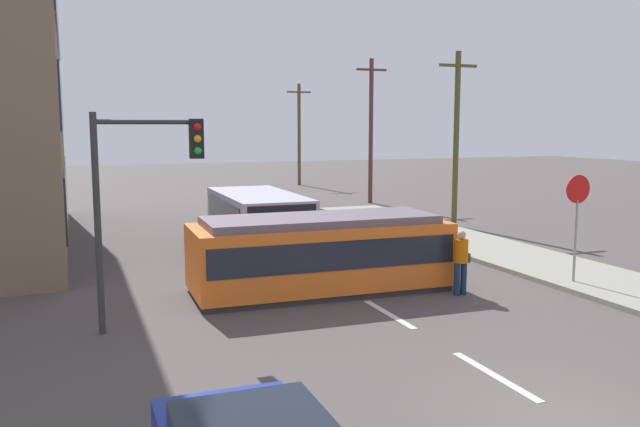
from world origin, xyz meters
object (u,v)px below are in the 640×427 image
stop_sign (577,206)px  city_bus (258,216)px  pedestrian_crossing (461,259)px  utility_pole_mid (456,136)px  utility_pole_far (371,129)px  utility_pole_distant (299,132)px  streetcar_tram (320,252)px  traffic_light_mast (142,179)px

stop_sign → city_bus: bearing=126.6°
pedestrian_crossing → utility_pole_mid: bearing=58.1°
utility_pole_mid → utility_pole_far: (0.31, 9.07, 0.28)m
utility_pole_distant → stop_sign: bearing=-95.9°
streetcar_tram → utility_pole_mid: (9.50, 8.43, 2.87)m
stop_sign → traffic_light_mast: 11.25m
city_bus → stop_sign: 10.77m
pedestrian_crossing → traffic_light_mast: (-7.83, -0.00, 2.26)m
pedestrian_crossing → stop_sign: size_ratio=0.58×
stop_sign → utility_pole_far: (3.23, 19.50, 1.98)m
traffic_light_mast → utility_pole_mid: utility_pole_mid is taller
city_bus → utility_pole_mid: bearing=11.1°
city_bus → utility_pole_distant: size_ratio=0.81×
stop_sign → utility_pole_distant: (3.28, 31.73, 1.67)m
utility_pole_mid → utility_pole_far: size_ratio=0.93×
stop_sign → traffic_light_mast: bearing=178.4°
streetcar_tram → utility_pole_mid: size_ratio=0.91×
streetcar_tram → traffic_light_mast: bearing=-160.0°
city_bus → streetcar_tram: bearing=-91.6°
streetcar_tram → utility_pole_far: 20.30m
streetcar_tram → pedestrian_crossing: streetcar_tram is taller
utility_pole_mid → utility_pole_distant: size_ratio=1.01×
utility_pole_distant → pedestrian_crossing: bearing=-102.0°
city_bus → stop_sign: stop_sign is taller
streetcar_tram → utility_pole_far: bearing=60.7°
utility_pole_mid → stop_sign: bearing=-105.7°
city_bus → traffic_light_mast: (-4.81, -8.29, 2.09)m
utility_pole_far → streetcar_tram: bearing=-119.3°
traffic_light_mast → streetcar_tram: bearing=20.0°
city_bus → utility_pole_mid: size_ratio=0.81×
stop_sign → utility_pole_far: utility_pole_far is taller
utility_pole_mid → utility_pole_distant: bearing=89.0°
streetcar_tram → traffic_light_mast: (-4.63, -1.68, 2.17)m
pedestrian_crossing → utility_pole_distant: 32.24m
traffic_light_mast → pedestrian_crossing: bearing=0.0°
streetcar_tram → utility_pole_mid: 13.01m
city_bus → stop_sign: bearing=-53.4°
city_bus → utility_pole_distant: (9.67, 23.13, 2.75)m
city_bus → traffic_light_mast: 9.81m
streetcar_tram → stop_sign: bearing=-16.9°
utility_pole_far → utility_pole_distant: utility_pole_far is taller
utility_pole_far → utility_pole_distant: bearing=89.8°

